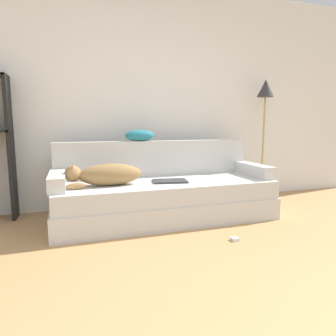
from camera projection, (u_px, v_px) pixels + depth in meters
wall_back at (136, 96)px, 3.66m from camera, size 7.03×0.06×2.70m
couch at (165, 200)px, 3.20m from camera, size 2.30×0.85×0.41m
couch_backrest at (156, 158)px, 3.48m from camera, size 2.26×0.15×0.41m
couch_arm_left at (57, 180)px, 2.82m from camera, size 0.15×0.66×0.14m
couch_arm_right at (253, 170)px, 3.49m from camera, size 0.15×0.66×0.14m
dog at (106, 175)px, 2.91m from camera, size 0.73×0.25×0.23m
laptop at (170, 181)px, 3.11m from camera, size 0.39×0.28×0.02m
throw_pillow at (140, 135)px, 3.36m from camera, size 0.33×0.18×0.13m
floor_lamp at (265, 105)px, 3.93m from camera, size 0.25×0.25×1.59m
power_adapter at (235, 239)px, 2.61m from camera, size 0.06×0.06×0.03m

